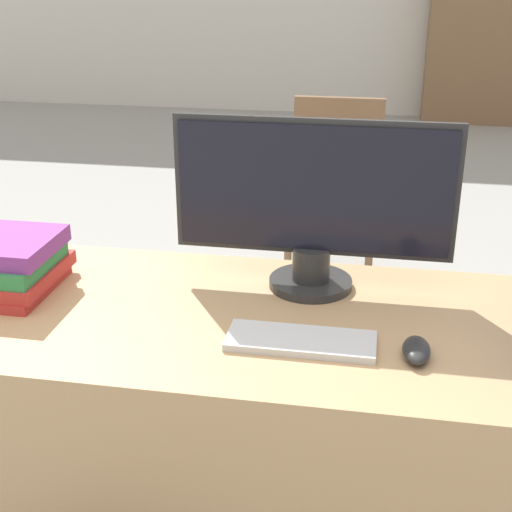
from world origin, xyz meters
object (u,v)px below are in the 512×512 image
at_px(mouse, 416,350).
at_px(book_stack, 15,265).
at_px(keyboard, 301,341).
at_px(far_chair, 335,181).
at_px(monitor, 313,203).

bearing_deg(mouse, book_stack, 170.73).
bearing_deg(mouse, keyboard, 177.33).
bearing_deg(book_stack, far_chair, 71.47).
relative_size(keyboard, far_chair, 0.35).
xyz_separation_m(keyboard, book_stack, (-0.71, 0.14, 0.06)).
bearing_deg(far_chair, monitor, -127.51).
bearing_deg(book_stack, mouse, -9.27).
height_order(book_stack, far_chair, book_stack).
relative_size(mouse, book_stack, 0.40).
height_order(mouse, far_chair, far_chair).
xyz_separation_m(mouse, far_chair, (-0.31, 2.07, -0.27)).
bearing_deg(keyboard, mouse, -2.67).
distance_m(mouse, far_chair, 2.11).
bearing_deg(monitor, far_chair, 91.97).
xyz_separation_m(monitor, keyboard, (0.01, -0.29, -0.21)).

